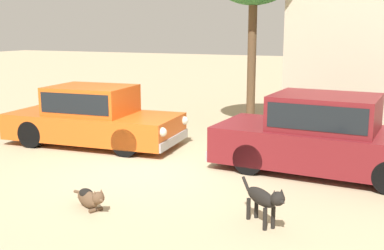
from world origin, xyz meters
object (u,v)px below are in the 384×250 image
stray_dog_spotted (89,198)px  stray_dog_tan (265,199)px  parked_sedan_second (325,135)px  parked_sedan_nearest (93,116)px

stray_dog_spotted → stray_dog_tan: (2.67, 0.41, 0.23)m
stray_dog_tan → parked_sedan_second: bearing=123.8°
parked_sedan_second → stray_dog_spotted: bearing=-128.2°
parked_sedan_nearest → stray_dog_tan: (5.05, -3.11, -0.29)m
parked_sedan_second → stray_dog_spotted: parked_sedan_second is taller
parked_sedan_nearest → stray_dog_tan: 5.94m
parked_sedan_nearest → stray_dog_spotted: bearing=-60.3°
parked_sedan_nearest → stray_dog_tan: size_ratio=5.12×
parked_sedan_nearest → parked_sedan_second: bearing=-5.3°
stray_dog_tan → stray_dog_spotted: bearing=-130.2°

